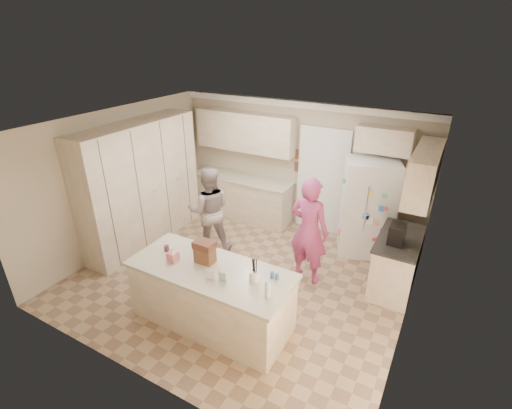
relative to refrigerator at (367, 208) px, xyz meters
The scene contains 41 objects.
floor 2.59m from the refrigerator, 130.68° to the right, with size 5.20×4.60×0.02m, color #A08565.
ceiling 2.97m from the refrigerator, 130.68° to the right, with size 5.20×4.60×0.02m, color white.
wall_back 1.70m from the refrigerator, 163.32° to the left, with size 5.20×0.02×2.60m, color #BCAD92.
wall_front 4.46m from the refrigerator, 110.84° to the right, with size 5.20×0.02×2.60m, color #BCAD92.
wall_left 4.59m from the refrigerator, 156.32° to the right, with size 0.02×4.60×2.60m, color #BCAD92.
wall_right 2.14m from the refrigerator, 60.69° to the right, with size 0.02×4.60×2.60m, color #BCAD92.
crown_back 2.31m from the refrigerator, 165.00° to the left, with size 5.20×0.08×0.12m, color white.
pantry_bank 4.22m from the refrigerator, 157.12° to the right, with size 0.60×2.60×2.35m, color #F3E3C0.
back_base_cab 2.77m from the refrigerator, behind, with size 2.20×0.60×0.88m, color #F3E3C0.
back_countertop 2.73m from the refrigerator, behind, with size 2.24×0.63×0.04m, color #BEB69E.
back_upper_cab 2.92m from the refrigerator, behind, with size 2.20×0.35×0.80m, color #F3E3C0.
doorway_opening 1.13m from the refrigerator, 156.71° to the left, with size 0.90×0.06×2.10m, color black.
doorway_casing 1.12m from the refrigerator, 158.37° to the left, with size 1.02×0.03×2.22m, color white.
wall_frame_upper 1.74m from the refrigerator, 164.48° to the left, with size 0.15×0.02×0.20m, color brown.
wall_frame_lower 1.66m from the refrigerator, 164.48° to the left, with size 0.15×0.02×0.20m, color brown.
refrigerator is the anchor object (origin of this frame).
fridge_seam 0.35m from the refrigerator, 90.00° to the right, with size 0.01×0.02×1.78m, color gray.
fridge_dispenser 0.49m from the refrigerator, 121.08° to the right, with size 0.22×0.03×0.35m, color black.
fridge_handle_l 0.40m from the refrigerator, 97.70° to the right, with size 0.02×0.02×0.85m, color silver.
fridge_handle_r 0.40m from the refrigerator, 82.30° to the right, with size 0.02×0.02×0.85m, color silver.
over_fridge_cab 1.24m from the refrigerator, 76.12° to the left, with size 0.95×0.35×0.45m, color #F3E3C0.
right_base_cab 1.20m from the refrigerator, 49.25° to the right, with size 0.60×1.20×0.88m, color #F3E3C0.
right_countertop 1.10m from the refrigerator, 49.65° to the right, with size 0.63×1.24×0.04m, color #2D2B28.
right_upper_cab 1.49m from the refrigerator, 36.97° to the right, with size 0.35×1.50×0.70m, color #F3E3C0.
coffee_maker 1.25m from the refrigerator, 57.09° to the right, with size 0.22×0.28×0.30m, color black.
island_base 3.28m from the refrigerator, 115.15° to the right, with size 2.20×0.90×0.88m, color #F3E3C0.
island_top 3.24m from the refrigerator, 115.15° to the right, with size 2.28×0.96×0.05m, color #BEB69E.
utensil_crock 2.98m from the refrigerator, 104.17° to the right, with size 0.13×0.13×0.15m, color white.
tissue_box 3.60m from the refrigerator, 122.42° to the right, with size 0.13×0.13×0.14m, color #DE7A7A.
tissue_plume 3.60m from the refrigerator, 122.42° to the right, with size 0.08×0.08×0.08m, color white.
dollhouse_body 3.23m from the refrigerator, 118.32° to the right, with size 0.26×0.18×0.22m, color brown.
dollhouse_roof 3.24m from the refrigerator, 118.32° to the right, with size 0.28×0.20×0.10m, color #592D1E.
jam_jar 3.62m from the refrigerator, 127.04° to the right, with size 0.07×0.07×0.09m, color #59263F.
greeting_card_a 3.37m from the refrigerator, 111.39° to the right, with size 0.12×0.01×0.16m, color white.
greeting_card_b 3.27m from the refrigerator, 109.26° to the right, with size 0.12×0.01×0.16m, color silver.
water_bottle 3.12m from the refrigerator, 97.91° to the right, with size 0.07×0.07×0.24m, color silver.
shaker_salt 2.77m from the refrigerator, 101.62° to the right, with size 0.05×0.05×0.09m, color #3A699E.
shaker_pepper 2.76m from the refrigerator, 100.20° to the right, with size 0.05×0.05×0.09m, color #3A699E.
teen_boy 2.88m from the refrigerator, 152.51° to the right, with size 0.80×0.62×1.64m, color gray.
teen_girl 1.44m from the refrigerator, 114.92° to the right, with size 0.66×0.44×1.82m, color #BE4A66.
fridge_magnets 0.36m from the refrigerator, 90.00° to the right, with size 0.76×0.02×1.44m, color tan, non-canonical shape.
Camera 1 is at (2.74, -4.40, 3.84)m, focal length 26.00 mm.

